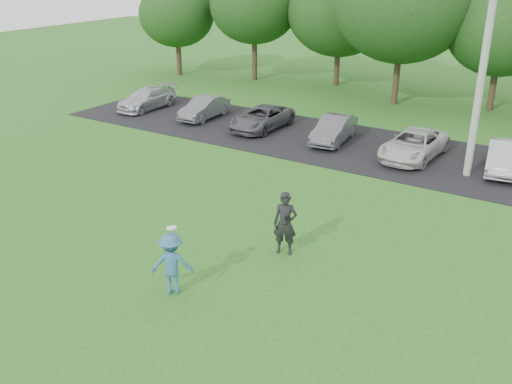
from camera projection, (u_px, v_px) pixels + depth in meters
ground at (186, 279)px, 15.29m from camera, size 100.00×100.00×0.00m
parking_lot at (370, 149)px, 25.40m from camera, size 32.00×6.50×0.03m
utility_pole at (488, 33)px, 20.28m from camera, size 0.28×0.28×10.92m
frisbee_player at (172, 263)px, 14.40m from camera, size 1.24×1.12×1.84m
camera_bystander at (285, 223)px, 16.29m from camera, size 0.79×0.64×1.88m
parked_cars at (361, 134)px, 25.45m from camera, size 27.80×4.31×1.18m
tree_row at (473, 17)px, 30.35m from camera, size 42.39×9.85×8.64m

